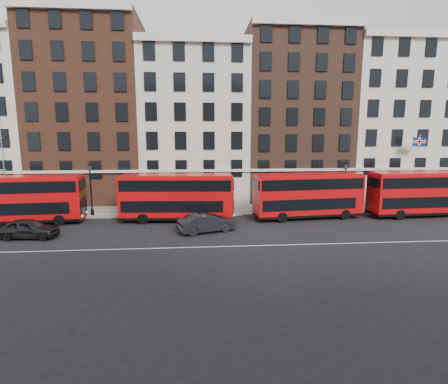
{
  "coord_description": "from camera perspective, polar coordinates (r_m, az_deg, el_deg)",
  "views": [
    {
      "loc": [
        0.07,
        -27.25,
        8.48
      ],
      "look_at": [
        2.68,
        5.0,
        3.0
      ],
      "focal_mm": 28.0,
      "sensor_mm": 36.0,
      "label": 1
    }
  ],
  "objects": [
    {
      "name": "lamp_post_right",
      "position": [
        39.26,
        19.1,
        1.17
      ],
      "size": [
        0.44,
        0.44,
        5.33
      ],
      "color": "black",
      "rests_on": "pavement"
    },
    {
      "name": "ground",
      "position": [
        28.54,
        -4.6,
        -7.7
      ],
      "size": [
        120.0,
        120.0,
        0.0
      ],
      "primitive_type": "plane",
      "color": "black",
      "rests_on": "ground"
    },
    {
      "name": "pavement",
      "position": [
        38.68,
        -4.62,
        -2.97
      ],
      "size": [
        80.0,
        5.0,
        0.15
      ],
      "primitive_type": "cube",
      "color": "slate",
      "rests_on": "ground"
    },
    {
      "name": "kerb",
      "position": [
        36.24,
        -4.62,
        -3.82
      ],
      "size": [
        80.0,
        0.3,
        0.16
      ],
      "primitive_type": "cube",
      "color": "gray",
      "rests_on": "ground"
    },
    {
      "name": "lamp_post_left",
      "position": [
        37.92,
        -20.93,
        0.78
      ],
      "size": [
        0.44,
        0.44,
        5.33
      ],
      "color": "black",
      "rests_on": "pavement"
    },
    {
      "name": "road_centre_line",
      "position": [
        26.64,
        -4.59,
        -8.97
      ],
      "size": [
        70.0,
        0.12,
        0.01
      ],
      "primitive_type": "cube",
      "color": "white",
      "rests_on": "ground"
    },
    {
      "name": "building_terrace",
      "position": [
        45.17,
        -5.21,
        11.81
      ],
      "size": [
        64.0,
        11.95,
        22.0
      ],
      "color": "beige",
      "rests_on": "ground"
    },
    {
      "name": "bus_c",
      "position": [
        35.68,
        13.51,
        -0.41
      ],
      "size": [
        11.0,
        3.66,
        4.54
      ],
      "rotation": [
        0.0,
        0.0,
        0.1
      ],
      "color": "#BD090C",
      "rests_on": "ground"
    },
    {
      "name": "bus_a",
      "position": [
        37.62,
        -30.18,
        -0.93
      ],
      "size": [
        11.04,
        3.44,
        4.57
      ],
      "rotation": [
        0.0,
        0.0,
        0.08
      ],
      "color": "#BD090C",
      "rests_on": "ground"
    },
    {
      "name": "bus_d",
      "position": [
        40.99,
        29.62,
        -0.1
      ],
      "size": [
        11.05,
        3.2,
        4.59
      ],
      "rotation": [
        0.0,
        0.0,
        0.05
      ],
      "color": "#BD090C",
      "rests_on": "ground"
    },
    {
      "name": "bus_b",
      "position": [
        33.98,
        -7.78,
        -0.7
      ],
      "size": [
        11.02,
        3.33,
        4.57
      ],
      "rotation": [
        0.0,
        0.0,
        -0.07
      ],
      "color": "#BD090C",
      "rests_on": "ground"
    },
    {
      "name": "traffic_light",
      "position": [
        44.57,
        31.87,
        0.37
      ],
      "size": [
        0.25,
        0.45,
        3.27
      ],
      "color": "black",
      "rests_on": "pavement"
    },
    {
      "name": "iron_railings",
      "position": [
        40.71,
        -4.64,
        -1.51
      ],
      "size": [
        6.6,
        0.06,
        1.0
      ],
      "primitive_type": null,
      "color": "black",
      "rests_on": "pavement"
    },
    {
      "name": "car_rear",
      "position": [
        32.71,
        -29.34,
        -5.21
      ],
      "size": [
        4.86,
        2.22,
        1.61
      ],
      "primitive_type": "imported",
      "rotation": [
        0.0,
        0.0,
        1.5
      ],
      "color": "black",
      "rests_on": "ground"
    },
    {
      "name": "car_front",
      "position": [
        30.31,
        -2.84,
        -5.02
      ],
      "size": [
        5.31,
        3.34,
        1.65
      ],
      "primitive_type": "imported",
      "rotation": [
        0.0,
        0.0,
        1.91
      ],
      "color": "black",
      "rests_on": "ground"
    }
  ]
}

